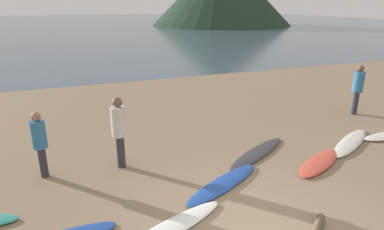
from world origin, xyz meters
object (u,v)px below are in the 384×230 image
object	(u,v)px
surfboard_2	(168,230)
person_1	(40,140)
surfboard_4	(258,153)
surfboard_5	(320,162)
person_2	(358,86)
surfboard_6	(350,142)
surfboard_3	(223,184)
person_0	(119,127)

from	to	relation	value
surfboard_2	person_1	xyz separation A→B (m)	(-2.05, 2.95, 0.89)
surfboard_4	person_1	bearing A→B (deg)	142.24
surfboard_4	surfboard_5	world-z (taller)	surfboard_5
surfboard_2	person_2	xyz separation A→B (m)	(8.29, 3.77, 1.02)
surfboard_4	surfboard_6	bearing A→B (deg)	-37.43
surfboard_2	surfboard_3	xyz separation A→B (m)	(1.63, 1.05, 0.00)
surfboard_6	surfboard_5	bearing A→B (deg)	172.88
surfboard_5	person_2	xyz separation A→B (m)	(3.96, 2.70, 1.01)
surfboard_5	person_2	bearing A→B (deg)	7.39
surfboard_4	surfboard_6	world-z (taller)	surfboard_6
surfboard_4	person_0	distance (m)	3.70
surfboard_2	person_0	size ratio (longest dim) A/B	1.43
surfboard_4	person_1	size ratio (longest dim) A/B	1.64
surfboard_3	surfboard_5	distance (m)	2.71
surfboard_4	surfboard_5	distance (m)	1.56
surfboard_2	surfboard_4	xyz separation A→B (m)	(3.21, 2.16, -0.00)
surfboard_2	surfboard_5	size ratio (longest dim) A/B	1.24
surfboard_4	surfboard_6	xyz separation A→B (m)	(2.83, -0.41, 0.01)
surfboard_2	person_1	size ratio (longest dim) A/B	1.61
surfboard_2	person_0	xyz separation A→B (m)	(-0.30, 2.78, 1.01)
surfboard_2	surfboard_3	size ratio (longest dim) A/B	1.07
surfboard_5	person_2	world-z (taller)	person_2
surfboard_2	surfboard_3	world-z (taller)	surfboard_3
surfboard_6	person_2	xyz separation A→B (m)	(2.25, 2.02, 1.01)
surfboard_4	surfboard_5	xyz separation A→B (m)	(1.12, -1.09, 0.01)
surfboard_2	surfboard_6	xyz separation A→B (m)	(6.04, 1.75, 0.01)
surfboard_3	person_0	xyz separation A→B (m)	(-1.92, 1.73, 1.00)
surfboard_5	surfboard_3	bearing A→B (deg)	153.60
surfboard_4	surfboard_5	bearing A→B (deg)	-73.24
surfboard_3	surfboard_5	bearing A→B (deg)	-26.06
surfboard_2	surfboard_5	distance (m)	4.46
surfboard_6	surfboard_3	bearing A→B (deg)	160.31
surfboard_2	surfboard_4	distance (m)	3.87
surfboard_2	person_0	distance (m)	2.97
surfboard_3	surfboard_5	world-z (taller)	surfboard_5
person_1	surfboard_3	bearing A→B (deg)	113.78
surfboard_6	person_1	bearing A→B (deg)	142.87
surfboard_2	person_2	distance (m)	9.16
surfboard_2	surfboard_3	bearing A→B (deg)	11.65
surfboard_3	person_2	bearing A→B (deg)	-4.35
surfboard_3	person_1	world-z (taller)	person_1
surfboard_4	person_2	bearing A→B (deg)	-11.59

